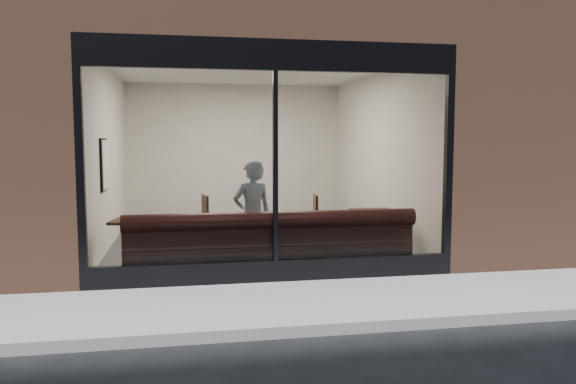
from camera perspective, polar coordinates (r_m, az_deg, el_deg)
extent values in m
plane|color=black|center=(5.71, 2.11, -14.19)|extent=(120.00, 120.00, 0.00)
cube|color=gray|center=(6.64, 0.20, -11.30)|extent=(40.00, 2.00, 0.01)
cube|color=gray|center=(5.64, 2.22, -13.78)|extent=(40.00, 0.10, 0.12)
cube|color=brown|center=(13.50, -21.49, 3.68)|extent=(2.50, 12.00, 3.20)
cube|color=brown|center=(14.14, 9.97, 4.03)|extent=(2.50, 12.00, 3.20)
cube|color=brown|center=(16.29, -6.33, 4.24)|extent=(5.00, 6.00, 3.20)
plane|color=#2D2D30|center=(10.49, -3.86, -5.03)|extent=(6.00, 6.00, 0.00)
plane|color=white|center=(10.39, -3.97, 12.43)|extent=(6.00, 6.00, 0.00)
plane|color=silver|center=(13.29, -5.39, 4.01)|extent=(5.00, 0.00, 5.00)
plane|color=silver|center=(10.34, -17.78, 3.39)|extent=(0.00, 6.00, 6.00)
plane|color=silver|center=(10.89, 9.25, 3.67)|extent=(0.00, 6.00, 6.00)
cube|color=black|center=(7.60, -1.28, -8.03)|extent=(5.00, 0.10, 0.30)
cube|color=black|center=(7.47, -1.33, 13.75)|extent=(5.00, 0.10, 0.40)
cube|color=black|center=(7.40, -1.30, 2.58)|extent=(0.06, 0.10, 2.50)
plane|color=white|center=(7.37, -1.26, 2.57)|extent=(4.80, 0.00, 4.80)
cube|color=black|center=(7.97, -1.74, -6.84)|extent=(4.00, 0.55, 0.45)
imported|color=#A6C8DD|center=(8.13, -3.64, -2.44)|extent=(0.67, 0.53, 1.61)
cube|color=black|center=(8.37, -15.48, -2.87)|extent=(0.68, 0.68, 0.04)
cube|color=black|center=(9.24, 8.64, -1.97)|extent=(0.72, 0.72, 0.04)
cube|color=black|center=(9.88, -9.46, -4.44)|extent=(0.50, 0.50, 0.04)
cube|color=black|center=(9.85, 1.71, -4.39)|extent=(0.52, 0.52, 0.04)
cube|color=white|center=(9.59, -18.09, 2.66)|extent=(0.02, 0.60, 0.79)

